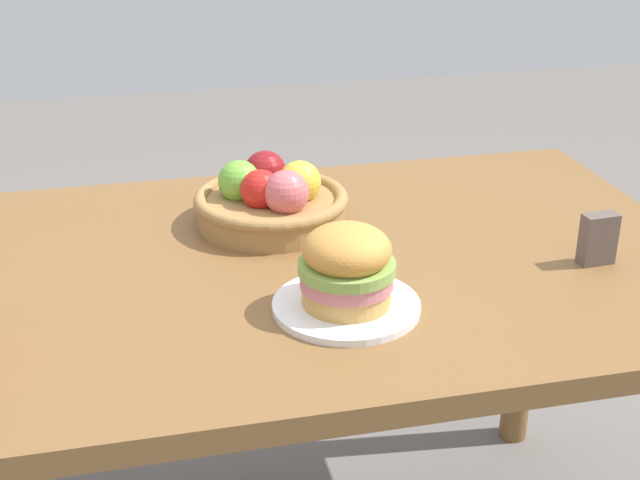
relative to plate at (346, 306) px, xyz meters
The scene contains 5 objects.
dining_table 0.22m from the plate, 95.36° to the left, with size 1.40×0.90×0.75m.
plate is the anchor object (origin of this frame).
sandwich 0.07m from the plate, ahead, with size 0.15×0.15×0.13m.
fruit_basket 0.37m from the plate, 98.30° to the left, with size 0.29×0.29×0.12m.
napkin_holder 0.46m from the plate, ahead, with size 0.06×0.03×0.09m, color #594C47.
Camera 1 is at (-0.30, -1.36, 1.42)m, focal length 49.97 mm.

